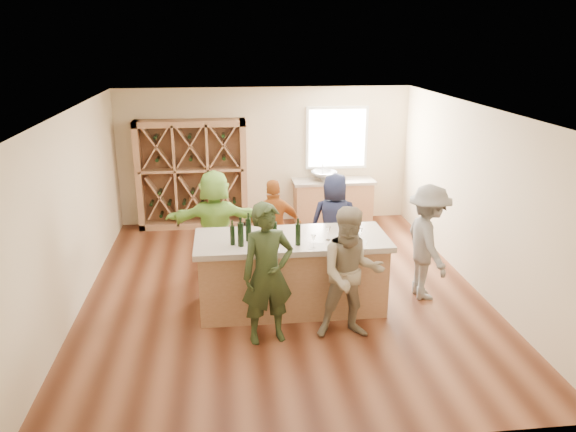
{
  "coord_description": "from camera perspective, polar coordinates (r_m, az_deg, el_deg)",
  "views": [
    {
      "loc": [
        -0.84,
        -7.92,
        3.81
      ],
      "look_at": [
        0.1,
        0.2,
        1.15
      ],
      "focal_mm": 35.0,
      "sensor_mm": 36.0,
      "label": 1
    }
  ],
  "objects": [
    {
      "name": "back_counter_top",
      "position": [
        11.72,
        4.64,
        3.53
      ],
      "size": [
        1.7,
        0.62,
        0.06
      ],
      "primitive_type": "cube",
      "color": "gray",
      "rests_on": "back_counter_base"
    },
    {
      "name": "person_far_mid",
      "position": [
        9.19,
        -1.39,
        -1.14
      ],
      "size": [
        0.96,
        0.54,
        1.59
      ],
      "primitive_type": "imported",
      "rotation": [
        0.0,
        0.0,
        3.21
      ],
      "color": "#994C19",
      "rests_on": "floor"
    },
    {
      "name": "person_near_left",
      "position": [
        7.11,
        -2.08,
        -5.89
      ],
      "size": [
        0.76,
        0.62,
        1.86
      ],
      "primitive_type": "imported",
      "rotation": [
        0.0,
        0.0,
        0.2
      ],
      "color": "#263319",
      "rests_on": "floor"
    },
    {
      "name": "person_far_left",
      "position": [
        9.19,
        -7.39,
        -0.69
      ],
      "size": [
        1.65,
        0.61,
        1.77
      ],
      "primitive_type": "imported",
      "rotation": [
        0.0,
        0.0,
        3.13
      ],
      "color": "#8CC64C",
      "rests_on": "floor"
    },
    {
      "name": "ceiling",
      "position": [
        8.02,
        -0.56,
        11.15
      ],
      "size": [
        6.0,
        7.0,
        0.1
      ],
      "primitive_type": "cube",
      "color": "white",
      "rests_on": "ground"
    },
    {
      "name": "wine_glass_b",
      "position": [
        7.49,
        2.61,
        -2.63
      ],
      "size": [
        0.09,
        0.09,
        0.18
      ],
      "primitive_type": "cone",
      "rotation": [
        0.0,
        0.0,
        0.4
      ],
      "color": "white",
      "rests_on": "tasting_counter_top"
    },
    {
      "name": "wine_rack",
      "position": [
        11.53,
        -9.72,
        4.18
      ],
      "size": [
        2.2,
        0.45,
        2.2
      ],
      "primitive_type": "cube",
      "color": "#9F704C",
      "rests_on": "floor"
    },
    {
      "name": "faucet",
      "position": [
        11.81,
        3.54,
        4.57
      ],
      "size": [
        0.02,
        0.02,
        0.3
      ],
      "primitive_type": "cylinder",
      "color": "silver",
      "rests_on": "back_counter_top"
    },
    {
      "name": "wall_left",
      "position": [
        8.57,
        -21.25,
        0.43
      ],
      "size": [
        0.1,
        7.0,
        2.8
      ],
      "primitive_type": "cube",
      "color": "beige",
      "rests_on": "ground"
    },
    {
      "name": "wall_right",
      "position": [
        9.15,
        18.84,
        1.76
      ],
      "size": [
        0.1,
        7.0,
        2.8
      ],
      "primitive_type": "cube",
      "color": "beige",
      "rests_on": "ground"
    },
    {
      "name": "floor",
      "position": [
        8.85,
        -0.5,
        -7.83
      ],
      "size": [
        6.0,
        7.0,
        0.1
      ],
      "primitive_type": "cube",
      "color": "brown",
      "rests_on": "ground"
    },
    {
      "name": "tasting_menu_b",
      "position": [
        7.59,
        2.98,
        -3.09
      ],
      "size": [
        0.26,
        0.32,
        0.0
      ],
      "primitive_type": "cube",
      "rotation": [
        0.0,
        0.0,
        -0.26
      ],
      "color": "white",
      "rests_on": "tasting_counter_top"
    },
    {
      "name": "wine_glass_a",
      "position": [
        7.47,
        -1.38,
        -2.7
      ],
      "size": [
        0.08,
        0.08,
        0.18
      ],
      "primitive_type": "cone",
      "rotation": [
        0.0,
        0.0,
        0.18
      ],
      "color": "white",
      "rests_on": "tasting_counter_top"
    },
    {
      "name": "wall_front",
      "position": [
        5.06,
        3.82,
        -10.47
      ],
      "size": [
        6.0,
        0.1,
        2.8
      ],
      "primitive_type": "cube",
      "color": "beige",
      "rests_on": "ground"
    },
    {
      "name": "wine_glass_e",
      "position": [
        7.77,
        7.33,
        -1.92
      ],
      "size": [
        0.1,
        0.1,
        0.2
      ],
      "primitive_type": "cone",
      "rotation": [
        0.0,
        0.0,
        -0.34
      ],
      "color": "white",
      "rests_on": "tasting_counter_top"
    },
    {
      "name": "wine_bottle_a",
      "position": [
        7.63,
        -5.66,
        -1.97
      ],
      "size": [
        0.09,
        0.09,
        0.27
      ],
      "primitive_type": "cylinder",
      "rotation": [
        0.0,
        0.0,
        -0.38
      ],
      "color": "black",
      "rests_on": "tasting_counter_top"
    },
    {
      "name": "sink",
      "position": [
        11.65,
        3.69,
        4.1
      ],
      "size": [
        0.54,
        0.54,
        0.19
      ],
      "primitive_type": "imported",
      "color": "silver",
      "rests_on": "back_counter_top"
    },
    {
      "name": "wine_bottle_f",
      "position": [
        7.58,
        1.03,
        -1.89
      ],
      "size": [
        0.07,
        0.07,
        0.3
      ],
      "primitive_type": "cylinder",
      "color": "black",
      "rests_on": "tasting_counter_top"
    },
    {
      "name": "window_pane",
      "position": [
        11.78,
        5.01,
        7.89
      ],
      "size": [
        1.18,
        0.01,
        1.18
      ],
      "primitive_type": "cube",
      "color": "white",
      "rests_on": "wall_back"
    },
    {
      "name": "tasting_counter_top",
      "position": [
        7.92,
        0.37,
        -2.47
      ],
      "size": [
        2.72,
        1.12,
        0.08
      ],
      "primitive_type": "cube",
      "color": "gray",
      "rests_on": "tasting_counter_base"
    },
    {
      "name": "tasting_counter_base",
      "position": [
        8.12,
        0.36,
        -6.04
      ],
      "size": [
        2.6,
        1.0,
        1.0
      ],
      "primitive_type": "cube",
      "color": "#9F704C",
      "rests_on": "floor"
    },
    {
      "name": "wine_bottle_d",
      "position": [
        7.64,
        -2.36,
        -1.73
      ],
      "size": [
        0.09,
        0.09,
        0.3
      ],
      "primitive_type": "cylinder",
      "rotation": [
        0.0,
        0.0,
        0.31
      ],
      "color": "black",
      "rests_on": "tasting_counter_top"
    },
    {
      "name": "tasting_menu_c",
      "position": [
        7.74,
        7.18,
        -2.78
      ],
      "size": [
        0.31,
        0.35,
        0.0
      ],
      "primitive_type": "cube",
      "rotation": [
        0.0,
        0.0,
        -0.41
      ],
      "color": "white",
      "rests_on": "tasting_counter_top"
    },
    {
      "name": "wine_bottle_c",
      "position": [
        7.74,
        -4.03,
        -1.4
      ],
      "size": [
        0.09,
        0.09,
        0.32
      ],
      "primitive_type": "cylinder",
      "rotation": [
        0.0,
        0.0,
        -0.12
      ],
      "color": "black",
      "rests_on": "tasting_counter_top"
    },
    {
      "name": "tasting_menu_a",
      "position": [
        7.54,
        -1.67,
        -3.2
      ],
      "size": [
        0.23,
        0.3,
        0.0
      ],
      "primitive_type": "cube",
      "rotation": [
        0.0,
        0.0,
        -0.09
      ],
      "color": "white",
      "rests_on": "tasting_counter_top"
    },
    {
      "name": "back_counter_base",
      "position": [
        11.84,
        4.59,
        1.38
      ],
      "size": [
        1.6,
        0.58,
        0.86
      ],
      "primitive_type": "cube",
      "color": "#9F704C",
      "rests_on": "floor"
    },
    {
      "name": "wine_glass_d",
      "position": [
        7.79,
        4.11,
        -1.78
      ],
      "size": [
        0.09,
        0.09,
        0.19
      ],
      "primitive_type": "cone",
      "rotation": [
        0.0,
        0.0,
        -0.33
      ],
      "color": "white",
      "rests_on": "tasting_counter_top"
    },
    {
      "name": "person_server",
      "position": [
        8.56,
        14.0,
        -2.62
      ],
      "size": [
        0.55,
        1.14,
        1.74
      ],
      "primitive_type": "imported",
      "rotation": [
        0.0,
        0.0,
        1.6
      ],
      "color": "slate",
      "rests_on": "floor"
    },
    {
      "name": "wine_bottle_e",
      "position": [
        7.67,
        -1.37,
        -1.67
      ],
      "size": [
        0.09,
        0.09,
        0.3
      ],
      "primitive_type": "cylinder",
      "rotation": [
        0.0,
        0.0,
        0.2
      ],
      "color": "black",
      "rests_on": "tasting_counter_top"
    },
    {
      "name": "wall_back",
      "position": [
        11.75,
        -2.38,
        6.18
      ],
      "size": [
        6.0,
        0.1,
        2.8
      ],
      "primitive_type": "cube",
      "color": "beige",
      "rests_on": "ground"
    },
    {
      "name": "window_frame",
      "position": [
        11.81,
        4.98,
        7.92
      ],
      "size": [
        1.3,
        0.06,
        1.3
      ],
      "primitive_type": "cube",
      "color": "white",
      "rests_on": "wall_back"
    },
    {
      "name": "person_far_right",
      "position": [
        9.35,
        4.75,
        -0.64
      ],
      "size": [
        0.88,
        0.65,
        1.66
      ],
      "primitive_type": "imported",
      "rotation": [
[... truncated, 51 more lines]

